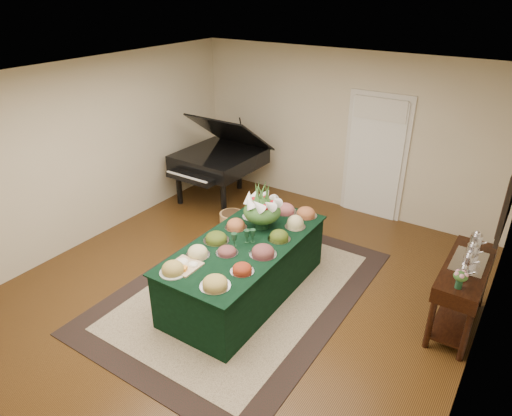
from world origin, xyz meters
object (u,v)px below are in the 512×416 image
Objects in this scene: buffet_table at (245,268)px; grand_piano at (219,159)px; mahogany_sideboard at (464,279)px; floral_centerpiece at (262,207)px.

buffet_table is 2.92m from grand_piano.
mahogany_sideboard is at bearing 19.46° from buffet_table.
grand_piano is at bearing 133.78° from buffet_table.
buffet_table is 1.83× the size of mahogany_sideboard.
floral_centerpiece is at bearing -39.89° from grand_piano.
floral_centerpiece is 2.57m from grand_piano.
mahogany_sideboard is (2.40, 0.85, 0.26)m from buffet_table.
buffet_table is 2.56m from mahogany_sideboard.
buffet_table is at bearing -85.69° from floral_centerpiece.
buffet_table is at bearing -160.54° from mahogany_sideboard.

